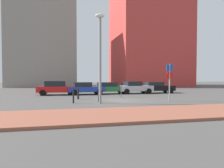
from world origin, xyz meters
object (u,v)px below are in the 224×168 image
Objects in this scene: traffic_bollard_mid at (73,96)px; traffic_bollard_far at (99,95)px; parked_car_red at (57,88)px; parked_car_black at (156,87)px; parked_car_blue at (85,88)px; parked_car_silver at (135,87)px; traffic_bollard_near at (78,94)px; parking_sign_post at (170,78)px; parking_meter at (121,88)px; street_lamp at (100,51)px; parked_car_green at (109,88)px.

traffic_bollard_far is (2.03, 0.27, -0.01)m from traffic_bollard_mid.
parked_car_black is at bearing 0.67° from parked_car_red.
parked_car_blue is 6.03m from parked_car_silver.
traffic_bollard_mid reaches higher than traffic_bollard_near.
parked_car_silver is 1.39× the size of parking_sign_post.
parking_meter is 5.84m from street_lamp.
parked_car_green is 0.67× the size of street_lamp.
parking_meter is 1.52× the size of traffic_bollard_near.
traffic_bollard_mid is at bearing 160.22° from street_lamp.
parked_car_red reaches higher than traffic_bollard_near.
parked_car_green is (2.87, 0.30, -0.01)m from parked_car_blue.
parked_car_red is at bearing 179.98° from parked_car_silver.
parked_car_red is 1.03× the size of parked_car_silver.
parked_car_red is 4.11× the size of traffic_bollard_mid.
traffic_bollard_near is (-10.05, -5.27, -0.24)m from parked_car_black.
traffic_bollard_far is at bearing -107.43° from parked_car_green.
traffic_bollard_far is at bearing -64.95° from parked_car_red.
parking_meter reaches higher than parked_car_blue.
traffic_bollard_far is (-5.62, -7.63, -0.22)m from parked_car_silver.
traffic_bollard_far is (3.56, -7.63, -0.27)m from parked_car_red.
parked_car_silver is (3.16, -0.20, 0.03)m from parked_car_green.
parked_car_red is at bearing 112.12° from street_lamp.
parked_car_silver reaches higher than parked_car_blue.
parked_car_green is 1.05× the size of parked_car_black.
parking_sign_post is (6.10, -8.44, 1.20)m from parked_car_blue.
traffic_bollard_far is at bearing -86.86° from parked_car_blue.
parked_car_blue is at bearing -178.47° from parked_car_black.
parked_car_black is at bearing 1.53° from parked_car_blue.
parking_sign_post reaches higher than parking_meter.
parked_car_blue is 10.48m from parking_sign_post.
street_lamp is (0.34, -8.50, 3.24)m from parked_car_blue.
parked_car_black is 1.40× the size of parking_sign_post.
parked_car_blue reaches higher than traffic_bollard_mid.
parked_car_blue is 0.63× the size of street_lamp.
traffic_bollard_near is (-1.09, -5.03, -0.24)m from parked_car_blue.
street_lamp is 3.58m from traffic_bollard_far.
parked_car_green is 9.26m from traffic_bollard_mid.
parking_sign_post is (0.07, -8.53, 1.18)m from parked_car_silver.
parked_car_red reaches higher than parking_meter.
parked_car_black is 11.35m from traffic_bollard_near.
parked_car_blue is 2.88m from parked_car_green.
street_lamp is (-8.62, -8.74, 3.25)m from parked_car_black.
parking_meter is 0.22× the size of street_lamp.
parking_sign_post is at bearing -25.34° from traffic_bollard_near.
parking_sign_post is at bearing 0.66° from street_lamp.
parked_car_blue is 4.28× the size of traffic_bollard_near.
parked_car_blue reaches higher than parked_car_green.
parked_car_red is 1.04× the size of parked_car_blue.
parking_sign_post is 2.04× the size of parking_meter.
parked_car_green is 6.10m from parked_car_black.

